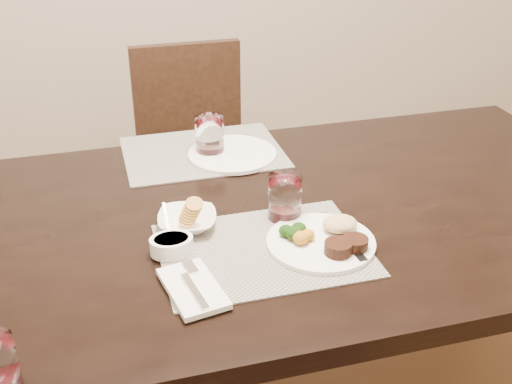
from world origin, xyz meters
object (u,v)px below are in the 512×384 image
object	(u,v)px
chair_far	(195,151)
cracker_bowl	(187,220)
wine_glass_near	(285,199)
steak_knife	(349,244)
dinner_plate	(326,239)
far_plate	(232,154)

from	to	relation	value
chair_far	cracker_bowl	world-z (taller)	chair_far
cracker_bowl	wine_glass_near	size ratio (longest dim) A/B	1.48
chair_far	steak_knife	world-z (taller)	chair_far
dinner_plate	cracker_bowl	world-z (taller)	cracker_bowl
wine_glass_near	far_plate	world-z (taller)	wine_glass_near
wine_glass_near	far_plate	xyz separation A→B (m)	(-0.04, 0.37, -0.04)
steak_knife	wine_glass_near	bearing A→B (deg)	118.94
dinner_plate	steak_knife	size ratio (longest dim) A/B	1.06
wine_glass_near	chair_far	bearing A→B (deg)	92.99
dinner_plate	cracker_bowl	size ratio (longest dim) A/B	1.50
dinner_plate	cracker_bowl	distance (m)	0.33
steak_knife	cracker_bowl	bearing A→B (deg)	149.26
chair_far	dinner_plate	distance (m)	1.15
dinner_plate	far_plate	world-z (taller)	dinner_plate
chair_far	far_plate	world-z (taller)	chair_far
dinner_plate	steak_knife	distance (m)	0.05
chair_far	wine_glass_near	bearing A→B (deg)	-87.01
dinner_plate	cracker_bowl	bearing A→B (deg)	146.04
chair_far	far_plate	size ratio (longest dim) A/B	3.49
chair_far	steak_knife	size ratio (longest dim) A/B	3.84
wine_glass_near	far_plate	bearing A→B (deg)	96.16
cracker_bowl	wine_glass_near	distance (m)	0.24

